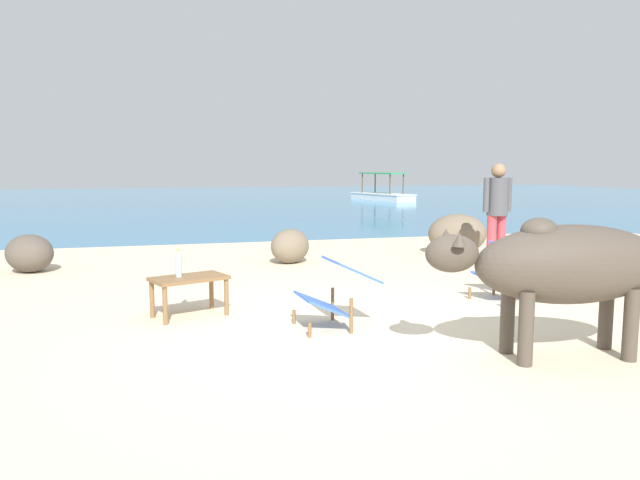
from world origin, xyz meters
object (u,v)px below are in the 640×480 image
Objects in this scene: low_bench_table at (189,283)px; bottle at (179,266)px; cow at (564,266)px; person_standing at (497,207)px; deck_chair_far at (509,268)px; deck_chair_near at (337,289)px; boat_white at (382,194)px.

bottle reaches higher than low_bench_table.
person_standing reaches higher than cow.
low_bench_table is 3.71m from deck_chair_far.
boat_white reaches higher than deck_chair_near.
person_standing is at bearing -107.08° from cow.
deck_chair_near is (-1.54, 1.37, -0.39)m from cow.
bottle is 22.59m from boat_white.
person_standing is (4.77, 1.91, 0.59)m from low_bench_table.
deck_chair_far is at bearing -23.39° from low_bench_table.
cow is 4.49m from person_standing.
low_bench_table is at bearing -74.29° from person_standing.
bottle is at bearing -28.60° from cow.
deck_chair_far is 21.33m from boat_white.
low_bench_table is at bearing -34.07° from deck_chair_near.
low_bench_table is at bearing -29.43° from cow.
deck_chair_far is 0.23× the size of boat_white.
deck_chair_far is at bearing -2.26° from bottle.
cow is 2.22m from deck_chair_far.
low_bench_table is (-2.92, 2.18, -0.41)m from cow.
cow reaches higher than deck_chair_far.
cow is 1.29× the size of person_standing.
deck_chair_far is (3.81, -0.15, -0.16)m from bottle.
boat_white is at bearing 42.93° from low_bench_table.
boat_white is (8.45, 21.09, -0.13)m from deck_chair_near.
person_standing reaches higher than low_bench_table.
bottle is 0.37× the size of deck_chair_near.
cow reaches higher than low_bench_table.
low_bench_table is 0.23× the size of boat_white.
cow is 0.54× the size of boat_white.
low_bench_table is at bearing -19.41° from deck_chair_far.
boat_white is at bearing -123.94° from deck_chair_far.
bottle is (-0.10, 0.01, 0.19)m from low_bench_table.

